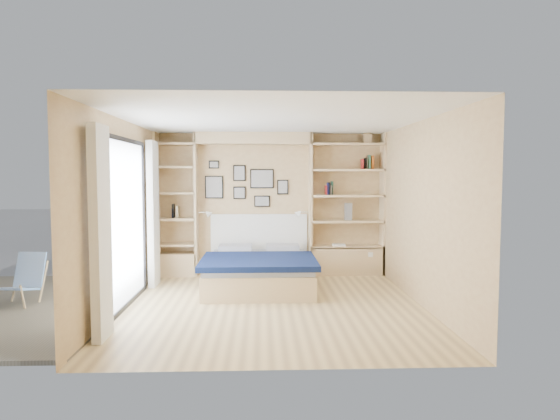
{
  "coord_description": "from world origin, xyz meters",
  "views": [
    {
      "loc": [
        -0.16,
        -6.65,
        1.77
      ],
      "look_at": [
        0.12,
        0.9,
        1.23
      ],
      "focal_mm": 32.0,
      "sensor_mm": 36.0,
      "label": 1
    }
  ],
  "objects": [
    {
      "name": "reading_lamps",
      "position": [
        -0.3,
        2.0,
        1.1
      ],
      "size": [
        1.92,
        0.12,
        0.15
      ],
      "color": "silver",
      "rests_on": "ground"
    },
    {
      "name": "ground",
      "position": [
        0.0,
        0.0,
        0.0
      ],
      "size": [
        4.5,
        4.5,
        0.0
      ],
      "primitive_type": "plane",
      "color": "#DABB7C",
      "rests_on": "ground"
    },
    {
      "name": "deck_chair",
      "position": [
        -3.42,
        0.19,
        0.34
      ],
      "size": [
        0.5,
        0.75,
        0.71
      ],
      "rotation": [
        0.0,
        0.0,
        -0.11
      ],
      "color": "tan",
      "rests_on": "ground"
    },
    {
      "name": "shelf_decor",
      "position": [
        1.08,
        2.07,
        1.68
      ],
      "size": [
        3.51,
        0.23,
        2.03
      ],
      "color": "#A51E1E",
      "rests_on": "ground"
    },
    {
      "name": "bed",
      "position": [
        -0.21,
        1.13,
        0.27
      ],
      "size": [
        1.72,
        2.18,
        1.07
      ],
      "color": "tan",
      "rests_on": "ground"
    },
    {
      "name": "room_shell",
      "position": [
        -0.39,
        1.52,
        1.08
      ],
      "size": [
        4.5,
        4.5,
        4.5
      ],
      "color": "#DABA82",
      "rests_on": "ground"
    },
    {
      "name": "photo_gallery",
      "position": [
        -0.45,
        2.22,
        1.6
      ],
      "size": [
        1.48,
        0.02,
        0.82
      ],
      "color": "black",
      "rests_on": "ground"
    },
    {
      "name": "deck",
      "position": [
        -3.6,
        0.0,
        0.0
      ],
      "size": [
        3.2,
        4.0,
        0.05
      ],
      "primitive_type": "cube",
      "color": "#726754",
      "rests_on": "ground"
    }
  ]
}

